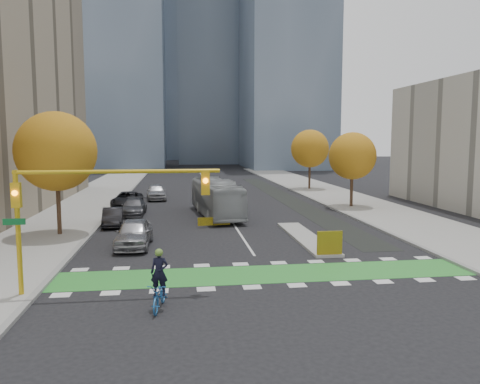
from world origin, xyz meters
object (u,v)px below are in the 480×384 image
object	(u,v)px
hazard_board	(330,243)
parked_car_a	(134,233)
tree_east_near	(352,156)
parked_car_e	(156,192)
parked_car_d	(127,199)
cyclist	(160,289)
bus	(216,198)
tree_east_far	(310,149)
tree_west	(56,151)
traffic_signal_west	(83,198)
parked_car_c	(134,207)
parked_car_b	(113,217)

from	to	relation	value
hazard_board	parked_car_a	distance (m)	11.49
parked_car_a	tree_east_near	bearing A→B (deg)	38.44
parked_car_e	parked_car_a	bearing A→B (deg)	-96.20
parked_car_d	cyclist	bearing A→B (deg)	-76.73
bus	parked_car_d	bearing A→B (deg)	135.65
tree_east_far	parked_car_d	xyz separation A→B (m)	(-21.50, -12.76, -4.52)
tree_east_near	tree_west	bearing A→B (deg)	-157.38
tree_east_near	bus	xyz separation A→B (m)	(-12.98, -2.98, -3.34)
tree_east_far	traffic_signal_west	bearing A→B (deg)	-117.95
cyclist	parked_car_d	size ratio (longest dim) A/B	0.45
traffic_signal_west	cyclist	bearing A→B (deg)	-33.47
hazard_board	traffic_signal_west	size ratio (longest dim) A/B	0.16
tree_west	tree_east_far	bearing A→B (deg)	46.70
parked_car_c	parked_car_a	bearing A→B (deg)	-82.93
tree_east_near	parked_car_d	xyz separation A→B (m)	(-21.00, 3.24, -4.15)
tree_west	parked_car_a	xyz separation A→B (m)	(5.20, -3.87, -4.78)
parked_car_b	parked_car_e	bearing A→B (deg)	75.08
parked_car_a	parked_car_e	distance (m)	22.30
tree_west	traffic_signal_west	bearing A→B (deg)	-71.98
cyclist	parked_car_e	xyz separation A→B (m)	(-1.63, 32.96, 0.06)
parked_car_a	tree_east_far	bearing A→B (deg)	59.15
traffic_signal_west	parked_car_b	distance (m)	16.14
tree_east_near	tree_east_far	bearing A→B (deg)	88.21
tree_east_far	traffic_signal_west	world-z (taller)	tree_east_far
cyclist	parked_car_a	size ratio (longest dim) A/B	0.48
tree_west	parked_car_b	distance (m)	6.63
traffic_signal_west	cyclist	world-z (taller)	traffic_signal_west
cyclist	tree_east_near	bearing A→B (deg)	64.87
cyclist	parked_car_d	world-z (taller)	cyclist
tree_west	tree_east_far	size ratio (longest dim) A/B	1.08
bus	parked_car_b	distance (m)	8.91
traffic_signal_west	parked_car_e	bearing A→B (deg)	87.35
tree_east_far	parked_car_b	xyz separation A→B (m)	(-21.50, -22.76, -4.58)
hazard_board	parked_car_c	xyz separation A→B (m)	(-11.93, 16.04, -0.12)
tree_east_far	parked_car_c	world-z (taller)	tree_east_far
bus	cyclist	bearing A→B (deg)	-106.82
parked_car_a	parked_car_e	world-z (taller)	parked_car_e
hazard_board	parked_car_d	xyz separation A→B (m)	(-13.00, 21.04, -0.08)
bus	tree_east_far	bearing A→B (deg)	48.04
tree_east_near	parked_car_b	world-z (taller)	tree_east_near
tree_west	cyclist	world-z (taller)	tree_west
parked_car_d	parked_car_e	size ratio (longest dim) A/B	1.05
hazard_board	tree_east_far	distance (m)	35.13
tree_east_near	cyclist	size ratio (longest dim) A/B	3.03
bus	parked_car_c	world-z (taller)	bus
traffic_signal_west	bus	bearing A→B (deg)	70.41
traffic_signal_west	parked_car_b	size ratio (longest dim) A/B	2.11
tree_west	parked_car_c	size ratio (longest dim) A/B	1.75
tree_west	parked_car_c	distance (m)	10.43
tree_west	parked_car_e	xyz separation A→B (m)	(5.50, 18.43, -4.78)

